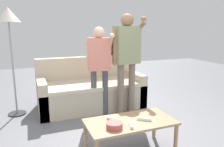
{
  "coord_description": "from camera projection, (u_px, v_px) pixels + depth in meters",
  "views": [
    {
      "loc": [
        -1.19,
        -2.23,
        1.4
      ],
      "look_at": [
        -0.18,
        0.34,
        0.82
      ],
      "focal_mm": 34.81,
      "sensor_mm": 36.0,
      "label": 1
    }
  ],
  "objects": [
    {
      "name": "couch",
      "position": [
        90.0,
        90.0,
        3.96
      ],
      "size": [
        1.82,
        0.91,
        0.87
      ],
      "color": "#B7A88E",
      "rests_on": "ground"
    },
    {
      "name": "ground_plane",
      "position": [
        135.0,
        141.0,
        2.75
      ],
      "size": [
        12.0,
        12.0,
        0.0
      ],
      "primitive_type": "plane",
      "color": "slate"
    },
    {
      "name": "game_remote_wand_far",
      "position": [
        144.0,
        119.0,
        2.4
      ],
      "size": [
        0.15,
        0.12,
        0.03
      ],
      "color": "white",
      "rests_on": "coffee_table"
    },
    {
      "name": "floor_lamp",
      "position": [
        9.0,
        22.0,
        3.3
      ],
      "size": [
        0.35,
        0.35,
        1.71
      ],
      "color": "#2D2D33",
      "rests_on": "ground"
    },
    {
      "name": "game_remote_wand_near",
      "position": [
        131.0,
        124.0,
        2.26
      ],
      "size": [
        0.08,
        0.16,
        0.03
      ],
      "color": "white",
      "rests_on": "coffee_table"
    },
    {
      "name": "coffee_table",
      "position": [
        130.0,
        125.0,
        2.4
      ],
      "size": [
        0.98,
        0.5,
        0.4
      ],
      "color": "#997551",
      "rests_on": "ground"
    },
    {
      "name": "snack_bowl",
      "position": [
        114.0,
        125.0,
        2.21
      ],
      "size": [
        0.17,
        0.17,
        0.06
      ],
      "primitive_type": "cylinder",
      "color": "#B24C47",
      "rests_on": "coffee_table"
    },
    {
      "name": "game_remote_nunchuk",
      "position": [
        110.0,
        117.0,
        2.42
      ],
      "size": [
        0.06,
        0.09,
        0.05
      ],
      "color": "white",
      "rests_on": "coffee_table"
    },
    {
      "name": "player_center",
      "position": [
        99.0,
        61.0,
        3.42
      ],
      "size": [
        0.41,
        0.39,
        1.42
      ],
      "color": "#47474C",
      "rests_on": "ground"
    },
    {
      "name": "player_right",
      "position": [
        127.0,
        53.0,
        3.42
      ],
      "size": [
        0.5,
        0.31,
        1.62
      ],
      "color": "#756656",
      "rests_on": "ground"
    }
  ]
}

